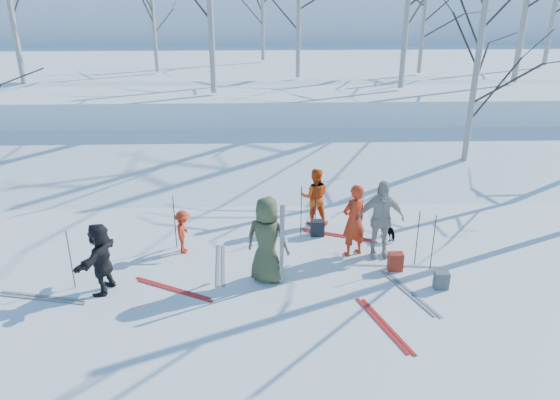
{
  "coord_description": "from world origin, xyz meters",
  "views": [
    {
      "loc": [
        -0.37,
        -10.13,
        6.22
      ],
      "look_at": [
        0.0,
        1.5,
        1.3
      ],
      "focal_mm": 35.0,
      "sensor_mm": 36.0,
      "label": 1
    }
  ],
  "objects_px": {
    "skier_grey_west": "(101,258)",
    "skier_redor_behind": "(315,197)",
    "skier_olive_center": "(267,240)",
    "backpack_red": "(395,261)",
    "backpack_grey": "(441,280)",
    "backpack_dark": "(317,228)",
    "skier_cream_east": "(380,219)",
    "skier_red_north": "(354,220)",
    "dog": "(388,230)",
    "skier_red_seated": "(183,232)"
  },
  "relations": [
    {
      "from": "skier_grey_west",
      "to": "backpack_grey",
      "type": "bearing_deg",
      "value": 102.36
    },
    {
      "from": "skier_olive_center",
      "to": "backpack_dark",
      "type": "xyz_separation_m",
      "value": [
        1.29,
        2.11,
        -0.76
      ]
    },
    {
      "from": "skier_redor_behind",
      "to": "skier_olive_center",
      "type": "bearing_deg",
      "value": 69.08
    },
    {
      "from": "skier_grey_west",
      "to": "backpack_dark",
      "type": "height_order",
      "value": "skier_grey_west"
    },
    {
      "from": "skier_cream_east",
      "to": "backpack_grey",
      "type": "height_order",
      "value": "skier_cream_east"
    },
    {
      "from": "backpack_red",
      "to": "backpack_dark",
      "type": "height_order",
      "value": "backpack_red"
    },
    {
      "from": "skier_grey_west",
      "to": "skier_redor_behind",
      "type": "bearing_deg",
      "value": 137.09
    },
    {
      "from": "skier_red_north",
      "to": "backpack_dark",
      "type": "bearing_deg",
      "value": -82.35
    },
    {
      "from": "skier_cream_east",
      "to": "backpack_dark",
      "type": "relative_size",
      "value": 4.71
    },
    {
      "from": "skier_red_seated",
      "to": "backpack_grey",
      "type": "bearing_deg",
      "value": -107.79
    },
    {
      "from": "skier_red_seated",
      "to": "skier_olive_center",
      "type": "bearing_deg",
      "value": -124.1
    },
    {
      "from": "skier_redor_behind",
      "to": "skier_grey_west",
      "type": "xyz_separation_m",
      "value": [
        -4.69,
        -3.12,
        -0.0
      ]
    },
    {
      "from": "skier_redor_behind",
      "to": "backpack_grey",
      "type": "bearing_deg",
      "value": 130.0
    },
    {
      "from": "skier_red_seated",
      "to": "dog",
      "type": "xyz_separation_m",
      "value": [
        5.01,
        0.54,
        -0.28
      ]
    },
    {
      "from": "skier_olive_center",
      "to": "backpack_red",
      "type": "distance_m",
      "value": 2.98
    },
    {
      "from": "skier_red_seated",
      "to": "backpack_grey",
      "type": "xyz_separation_m",
      "value": [
        5.63,
        -1.8,
        -0.34
      ]
    },
    {
      "from": "skier_cream_east",
      "to": "backpack_dark",
      "type": "bearing_deg",
      "value": 137.89
    },
    {
      "from": "skier_olive_center",
      "to": "backpack_red",
      "type": "height_order",
      "value": "skier_olive_center"
    },
    {
      "from": "skier_grey_west",
      "to": "backpack_grey",
      "type": "relative_size",
      "value": 4.06
    },
    {
      "from": "dog",
      "to": "backpack_grey",
      "type": "relative_size",
      "value": 1.52
    },
    {
      "from": "skier_grey_west",
      "to": "backpack_grey",
      "type": "height_order",
      "value": "skier_grey_west"
    },
    {
      "from": "skier_redor_behind",
      "to": "skier_red_north",
      "type": "bearing_deg",
      "value": 117.47
    },
    {
      "from": "backpack_dark",
      "to": "skier_red_north",
      "type": "bearing_deg",
      "value": -54.51
    },
    {
      "from": "skier_red_seated",
      "to": "dog",
      "type": "bearing_deg",
      "value": -83.9
    },
    {
      "from": "skier_red_seated",
      "to": "backpack_grey",
      "type": "relative_size",
      "value": 2.78
    },
    {
      "from": "skier_grey_west",
      "to": "skier_red_seated",
      "type": "bearing_deg",
      "value": 152.43
    },
    {
      "from": "skier_red_seated",
      "to": "skier_cream_east",
      "type": "distance_m",
      "value": 4.61
    },
    {
      "from": "skier_redor_behind",
      "to": "backpack_grey",
      "type": "distance_m",
      "value": 4.08
    },
    {
      "from": "skier_olive_center",
      "to": "dog",
      "type": "xyz_separation_m",
      "value": [
        3.04,
        1.87,
        -0.72
      ]
    },
    {
      "from": "skier_olive_center",
      "to": "skier_grey_west",
      "type": "xyz_separation_m",
      "value": [
        -3.41,
        -0.34,
        -0.19
      ]
    },
    {
      "from": "dog",
      "to": "backpack_grey",
      "type": "xyz_separation_m",
      "value": [
        0.62,
        -2.34,
        -0.05
      ]
    },
    {
      "from": "backpack_grey",
      "to": "backpack_dark",
      "type": "bearing_deg",
      "value": 132.63
    },
    {
      "from": "skier_red_seated",
      "to": "dog",
      "type": "relative_size",
      "value": 1.83
    },
    {
      "from": "backpack_red",
      "to": "backpack_dark",
      "type": "relative_size",
      "value": 1.05
    },
    {
      "from": "skier_red_seated",
      "to": "dog",
      "type": "height_order",
      "value": "skier_red_seated"
    },
    {
      "from": "skier_olive_center",
      "to": "backpack_red",
      "type": "bearing_deg",
      "value": -153.35
    },
    {
      "from": "skier_redor_behind",
      "to": "skier_grey_west",
      "type": "height_order",
      "value": "skier_redor_behind"
    },
    {
      "from": "backpack_grey",
      "to": "skier_olive_center",
      "type": "bearing_deg",
      "value": 172.65
    },
    {
      "from": "skier_olive_center",
      "to": "skier_red_seated",
      "type": "distance_m",
      "value": 2.41
    },
    {
      "from": "backpack_red",
      "to": "backpack_grey",
      "type": "bearing_deg",
      "value": -44.84
    },
    {
      "from": "dog",
      "to": "backpack_dark",
      "type": "relative_size",
      "value": 1.44
    },
    {
      "from": "dog",
      "to": "backpack_red",
      "type": "bearing_deg",
      "value": 52.28
    },
    {
      "from": "skier_redor_behind",
      "to": "skier_cream_east",
      "type": "bearing_deg",
      "value": 130.78
    },
    {
      "from": "skier_cream_east",
      "to": "skier_red_north",
      "type": "bearing_deg",
      "value": 170.24
    },
    {
      "from": "skier_red_north",
      "to": "skier_red_seated",
      "type": "bearing_deg",
      "value": -31.38
    },
    {
      "from": "backpack_grey",
      "to": "backpack_dark",
      "type": "distance_m",
      "value": 3.51
    },
    {
      "from": "backpack_red",
      "to": "backpack_grey",
      "type": "distance_m",
      "value": 1.12
    },
    {
      "from": "skier_olive_center",
      "to": "skier_red_seated",
      "type": "xyz_separation_m",
      "value": [
        -1.96,
        1.33,
        -0.43
      ]
    },
    {
      "from": "dog",
      "to": "skier_red_north",
      "type": "bearing_deg",
      "value": 6.26
    },
    {
      "from": "skier_cream_east",
      "to": "skier_olive_center",
      "type": "bearing_deg",
      "value": -161.39
    }
  ]
}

